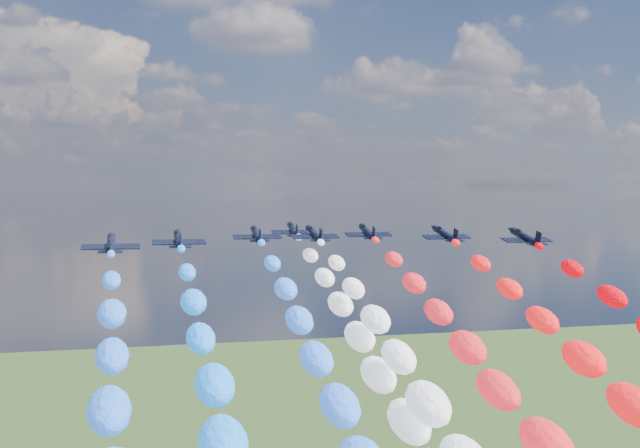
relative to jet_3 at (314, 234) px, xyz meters
name	(u,v)px	position (x,y,z in m)	size (l,w,h in m)	color
jet_0	(111,244)	(-32.27, -15.41, 0.00)	(7.79, 10.45, 2.30)	black
jet_1	(179,240)	(-22.58, -8.27, 0.00)	(7.79, 10.45, 2.30)	black
jet_2	(257,235)	(-9.26, 1.57, 0.00)	(7.79, 10.45, 2.30)	black
jet_3	(314,234)	(0.00, 0.00, 0.00)	(7.79, 10.45, 2.30)	black
jet_4	(293,230)	(-0.55, 13.77, 0.00)	(7.79, 10.45, 2.30)	black
jet_5	(368,232)	(10.17, 3.50, 0.00)	(7.79, 10.45, 2.30)	black
jet_6	(445,235)	(20.41, -5.96, 0.00)	(7.79, 10.45, 2.30)	black
jet_7	(525,238)	(29.28, -16.21, 0.00)	(7.79, 10.45, 2.30)	black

